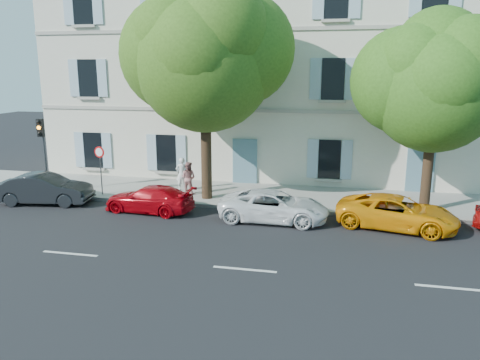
% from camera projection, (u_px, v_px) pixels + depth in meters
% --- Properties ---
extents(ground, '(90.00, 90.00, 0.00)m').
position_uv_depth(ground, '(265.00, 228.00, 18.28)').
color(ground, black).
extents(sidewalk, '(36.00, 4.50, 0.15)m').
position_uv_depth(sidewalk, '(280.00, 197.00, 22.50)').
color(sidewalk, '#A09E96').
rests_on(sidewalk, ground).
extents(kerb, '(36.00, 0.16, 0.16)m').
position_uv_depth(kerb, '(274.00, 210.00, 20.43)').
color(kerb, '#9E998E').
rests_on(kerb, ground).
extents(building, '(28.00, 7.00, 12.00)m').
position_uv_depth(building, '(295.00, 71.00, 26.61)').
color(building, beige).
rests_on(building, ground).
extents(car_dark_sedan, '(4.41, 2.10, 1.40)m').
position_uv_depth(car_dark_sedan, '(45.00, 189.00, 21.49)').
color(car_dark_sedan, black).
rests_on(car_dark_sedan, ground).
extents(car_red_coupe, '(4.10, 2.00, 1.15)m').
position_uv_depth(car_red_coupe, '(149.00, 199.00, 20.28)').
color(car_red_coupe, '#AA040D').
rests_on(car_red_coupe, ground).
extents(car_white_coupe, '(4.49, 2.12, 1.24)m').
position_uv_depth(car_white_coupe, '(274.00, 206.00, 19.05)').
color(car_white_coupe, white).
rests_on(car_white_coupe, ground).
extents(car_yellow_supercar, '(4.92, 3.05, 1.27)m').
position_uv_depth(car_yellow_supercar, '(397.00, 212.00, 18.16)').
color(car_yellow_supercar, orange).
rests_on(car_yellow_supercar, ground).
extents(tree_left, '(6.22, 6.22, 9.64)m').
position_uv_depth(tree_left, '(205.00, 62.00, 20.63)').
color(tree_left, '#3A2819').
rests_on(tree_left, sidewalk).
extents(tree_right, '(5.21, 5.21, 8.02)m').
position_uv_depth(tree_right, '(435.00, 89.00, 18.87)').
color(tree_right, '#3A2819').
rests_on(tree_right, sidewalk).
extents(traffic_light, '(0.30, 0.41, 3.62)m').
position_uv_depth(traffic_light, '(42.00, 140.00, 22.40)').
color(traffic_light, '#383A3D').
rests_on(traffic_light, sidewalk).
extents(road_sign, '(0.54, 0.13, 2.35)m').
position_uv_depth(road_sign, '(100.00, 160.00, 22.31)').
color(road_sign, '#383A3D').
rests_on(road_sign, sidewalk).
extents(pedestrian_a, '(0.72, 0.62, 1.66)m').
position_uv_depth(pedestrian_a, '(182.00, 174.00, 23.30)').
color(pedestrian_a, silver).
rests_on(pedestrian_a, sidewalk).
extents(pedestrian_b, '(0.86, 0.72, 1.58)m').
position_uv_depth(pedestrian_b, '(188.00, 178.00, 22.63)').
color(pedestrian_b, '#A86D6C').
rests_on(pedestrian_b, sidewalk).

